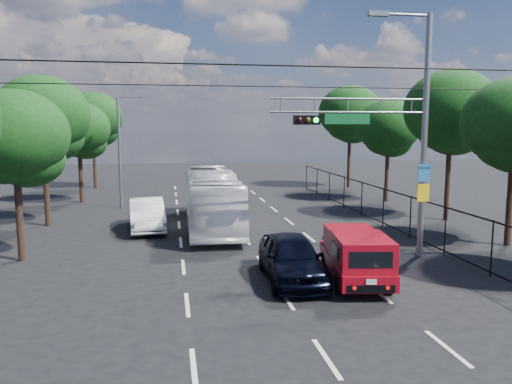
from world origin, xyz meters
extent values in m
plane|color=black|center=(0.00, 0.00, 0.00)|extent=(120.00, 120.00, 0.00)
cube|color=beige|center=(-3.00, 0.00, 0.01)|extent=(0.12, 2.00, 0.01)
cube|color=beige|center=(-3.00, 4.00, 0.01)|extent=(0.12, 2.00, 0.01)
cube|color=beige|center=(-3.00, 8.00, 0.01)|extent=(0.12, 2.00, 0.01)
cube|color=beige|center=(-3.00, 12.00, 0.01)|extent=(0.12, 2.00, 0.01)
cube|color=beige|center=(-3.00, 16.00, 0.01)|extent=(0.12, 2.00, 0.01)
cube|color=beige|center=(-3.00, 20.00, 0.01)|extent=(0.12, 2.00, 0.01)
cube|color=beige|center=(-3.00, 24.00, 0.01)|extent=(0.12, 2.00, 0.01)
cube|color=beige|center=(-3.00, 28.00, 0.01)|extent=(0.12, 2.00, 0.01)
cube|color=beige|center=(-3.00, 32.00, 0.01)|extent=(0.12, 2.00, 0.01)
cube|color=beige|center=(0.00, 0.00, 0.01)|extent=(0.12, 2.00, 0.01)
cube|color=beige|center=(0.00, 4.00, 0.01)|extent=(0.12, 2.00, 0.01)
cube|color=beige|center=(0.00, 8.00, 0.01)|extent=(0.12, 2.00, 0.01)
cube|color=beige|center=(0.00, 12.00, 0.01)|extent=(0.12, 2.00, 0.01)
cube|color=beige|center=(0.00, 16.00, 0.01)|extent=(0.12, 2.00, 0.01)
cube|color=beige|center=(0.00, 20.00, 0.01)|extent=(0.12, 2.00, 0.01)
cube|color=beige|center=(0.00, 24.00, 0.01)|extent=(0.12, 2.00, 0.01)
cube|color=beige|center=(0.00, 28.00, 0.01)|extent=(0.12, 2.00, 0.01)
cube|color=beige|center=(0.00, 32.00, 0.01)|extent=(0.12, 2.00, 0.01)
cube|color=beige|center=(3.00, 0.00, 0.01)|extent=(0.12, 2.00, 0.01)
cube|color=beige|center=(3.00, 4.00, 0.01)|extent=(0.12, 2.00, 0.01)
cube|color=beige|center=(3.00, 8.00, 0.01)|extent=(0.12, 2.00, 0.01)
cube|color=beige|center=(3.00, 12.00, 0.01)|extent=(0.12, 2.00, 0.01)
cube|color=beige|center=(3.00, 16.00, 0.01)|extent=(0.12, 2.00, 0.01)
cube|color=beige|center=(3.00, 20.00, 0.01)|extent=(0.12, 2.00, 0.01)
cube|color=beige|center=(3.00, 24.00, 0.01)|extent=(0.12, 2.00, 0.01)
cube|color=beige|center=(3.00, 28.00, 0.01)|extent=(0.12, 2.00, 0.01)
cube|color=beige|center=(3.00, 32.00, 0.01)|extent=(0.12, 2.00, 0.01)
cylinder|color=slate|center=(6.50, 8.00, 4.75)|extent=(0.24, 0.24, 9.50)
cylinder|color=slate|center=(5.50, 8.00, 9.40)|extent=(2.00, 0.10, 0.10)
cube|color=slate|center=(4.40, 8.00, 9.40)|extent=(0.80, 0.25, 0.18)
cylinder|color=slate|center=(3.40, 8.00, 6.25)|extent=(6.20, 0.08, 0.08)
cylinder|color=slate|center=(3.40, 8.00, 5.75)|extent=(6.20, 0.08, 0.08)
cube|color=black|center=(1.70, 8.00, 5.45)|extent=(1.00, 0.28, 0.35)
sphere|color=#3F0505|center=(1.38, 7.85, 5.45)|extent=(0.20, 0.20, 0.20)
sphere|color=#4C3805|center=(1.70, 7.85, 5.45)|extent=(0.20, 0.20, 0.20)
sphere|color=#0CE533|center=(2.02, 7.85, 5.45)|extent=(0.20, 0.20, 0.20)
cube|color=#0C5423|center=(3.30, 8.00, 5.50)|extent=(1.80, 0.05, 0.40)
cube|color=#246AA8|center=(6.48, 7.86, 3.40)|extent=(0.50, 0.04, 0.70)
cube|color=yellow|center=(6.48, 7.86, 2.60)|extent=(0.50, 0.04, 0.70)
cylinder|color=slate|center=(5.90, 8.00, 6.00)|extent=(0.05, 0.05, 0.50)
cylinder|color=slate|center=(4.60, 8.00, 6.00)|extent=(0.05, 0.05, 0.50)
cylinder|color=slate|center=(3.30, 8.00, 6.00)|extent=(0.05, 0.05, 0.50)
cylinder|color=slate|center=(2.00, 8.00, 6.00)|extent=(0.05, 0.05, 0.50)
cylinder|color=slate|center=(0.70, 8.00, 6.00)|extent=(0.05, 0.05, 0.50)
cylinder|color=slate|center=(-6.50, 22.00, 3.50)|extent=(0.18, 0.18, 7.00)
cylinder|color=slate|center=(-5.70, 22.00, 7.00)|extent=(1.60, 0.09, 0.09)
cube|color=slate|center=(-4.80, 22.00, 7.00)|extent=(0.60, 0.22, 0.15)
cylinder|color=black|center=(0.00, 6.00, 7.20)|extent=(22.00, 0.04, 0.04)
cylinder|color=black|center=(0.00, 9.50, 7.60)|extent=(22.00, 0.04, 0.04)
cylinder|color=black|center=(0.00, 11.00, 6.90)|extent=(22.00, 0.04, 0.04)
cube|color=black|center=(7.60, 12.00, 1.95)|extent=(0.04, 34.00, 0.06)
cube|color=black|center=(7.60, 12.00, 0.15)|extent=(0.04, 34.00, 0.06)
cylinder|color=black|center=(7.60, 5.00, 1.00)|extent=(0.06, 0.06, 2.00)
cylinder|color=black|center=(7.60, 8.00, 1.00)|extent=(0.06, 0.06, 2.00)
cylinder|color=black|center=(7.60, 11.00, 1.00)|extent=(0.06, 0.06, 2.00)
cylinder|color=black|center=(7.60, 14.00, 1.00)|extent=(0.06, 0.06, 2.00)
cylinder|color=black|center=(7.60, 17.00, 1.00)|extent=(0.06, 0.06, 2.00)
cylinder|color=black|center=(7.60, 20.00, 1.00)|extent=(0.06, 0.06, 2.00)
cylinder|color=black|center=(7.60, 23.00, 1.00)|extent=(0.06, 0.06, 2.00)
cylinder|color=black|center=(7.60, 26.00, 1.00)|extent=(0.06, 0.06, 2.00)
cylinder|color=black|center=(7.60, 29.00, 1.00)|extent=(0.06, 0.06, 2.00)
cylinder|color=black|center=(11.20, 9.00, 2.10)|extent=(0.28, 0.28, 4.20)
ellipsoid|color=black|center=(10.85, 8.80, 4.50)|extent=(2.85, 2.85, 2.28)
cylinder|color=black|center=(11.80, 15.00, 2.38)|extent=(0.28, 0.28, 4.76)
ellipsoid|color=black|center=(11.80, 15.00, 6.12)|extent=(5.10, 5.10, 4.33)
ellipsoid|color=black|center=(12.20, 15.30, 4.93)|extent=(3.40, 3.40, 2.72)
ellipsoid|color=black|center=(11.45, 14.80, 5.10)|extent=(3.23, 3.23, 2.58)
cylinder|color=black|center=(11.40, 22.00, 2.02)|extent=(0.28, 0.28, 4.03)
ellipsoid|color=black|center=(11.40, 22.00, 5.18)|extent=(4.32, 4.32, 3.67)
ellipsoid|color=black|center=(11.80, 22.30, 4.18)|extent=(2.88, 2.88, 2.30)
ellipsoid|color=black|center=(11.05, 21.80, 4.32)|extent=(2.74, 2.74, 2.19)
cylinder|color=black|center=(11.60, 30.00, 2.46)|extent=(0.28, 0.28, 4.93)
ellipsoid|color=black|center=(11.60, 30.00, 6.34)|extent=(5.28, 5.28, 4.49)
ellipsoid|color=black|center=(12.00, 30.30, 5.10)|extent=(3.52, 3.52, 2.82)
ellipsoid|color=black|center=(11.25, 29.80, 5.28)|extent=(3.34, 3.34, 2.68)
cylinder|color=black|center=(-9.20, 10.00, 1.90)|extent=(0.28, 0.28, 3.81)
ellipsoid|color=black|center=(-9.20, 10.00, 4.90)|extent=(4.08, 4.08, 3.47)
ellipsoid|color=black|center=(-8.80, 10.30, 3.94)|extent=(2.72, 2.72, 2.18)
ellipsoid|color=black|center=(-9.55, 9.80, 4.08)|extent=(2.58, 2.58, 2.07)
cylinder|color=black|center=(-9.80, 17.00, 2.24)|extent=(0.28, 0.28, 4.48)
ellipsoid|color=black|center=(-9.80, 17.00, 5.76)|extent=(4.80, 4.80, 4.08)
ellipsoid|color=black|center=(-9.40, 17.30, 4.64)|extent=(3.20, 3.20, 2.56)
ellipsoid|color=black|center=(-10.15, 16.80, 4.80)|extent=(3.04, 3.04, 2.43)
cylinder|color=black|center=(-9.40, 25.00, 1.96)|extent=(0.28, 0.28, 3.92)
ellipsoid|color=black|center=(-9.40, 25.00, 5.04)|extent=(4.20, 4.20, 3.57)
ellipsoid|color=black|center=(-9.00, 25.30, 4.06)|extent=(2.80, 2.80, 2.24)
ellipsoid|color=black|center=(-9.75, 24.80, 4.20)|extent=(2.66, 2.66, 2.13)
cylinder|color=black|center=(-9.60, 33.00, 2.30)|extent=(0.28, 0.28, 4.59)
ellipsoid|color=black|center=(-9.60, 33.00, 5.90)|extent=(4.92, 4.92, 4.18)
ellipsoid|color=black|center=(-9.20, 33.30, 4.76)|extent=(3.28, 3.28, 2.62)
ellipsoid|color=black|center=(-9.95, 32.80, 4.92)|extent=(3.12, 3.12, 2.49)
cylinder|color=black|center=(2.17, 6.86, 0.32)|extent=(0.33, 0.66, 0.63)
cylinder|color=black|center=(3.68, 6.63, 0.32)|extent=(0.33, 0.66, 0.63)
cylinder|color=black|center=(1.74, 4.09, 0.32)|extent=(0.33, 0.66, 0.63)
cylinder|color=black|center=(3.26, 3.86, 0.32)|extent=(0.33, 0.66, 0.63)
cube|color=maroon|center=(2.71, 5.36, 0.56)|extent=(2.37, 4.72, 0.51)
cube|color=maroon|center=(3.02, 7.37, 0.63)|extent=(1.72, 0.74, 0.50)
cube|color=black|center=(3.06, 7.61, 0.86)|extent=(1.57, 0.59, 0.28)
cube|color=maroon|center=(2.87, 6.38, 1.22)|extent=(1.82, 1.63, 0.86)
cube|color=black|center=(2.77, 5.72, 1.26)|extent=(1.39, 0.26, 0.50)
cube|color=maroon|center=(2.56, 4.38, 1.28)|extent=(2.01, 2.53, 0.95)
cube|color=black|center=(3.40, 4.25, 1.31)|extent=(0.20, 1.08, 0.41)
cube|color=black|center=(1.73, 4.51, 1.31)|extent=(0.20, 1.08, 0.41)
cube|color=black|center=(2.39, 3.25, 1.31)|extent=(1.30, 0.24, 0.50)
cube|color=black|center=(2.38, 3.15, 0.45)|extent=(1.44, 0.29, 0.23)
cube|color=silver|center=(2.37, 3.11, 0.68)|extent=(0.32, 0.07, 0.16)
imported|color=black|center=(0.59, 5.74, 0.79)|extent=(2.04, 4.71, 1.58)
imported|color=silver|center=(-1.31, 15.27, 1.48)|extent=(2.72, 10.67, 2.96)
imported|color=white|center=(-4.61, 15.08, 0.78)|extent=(2.06, 4.88, 1.57)
camera|label=1|loc=(-3.42, -10.30, 5.27)|focal=35.00mm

